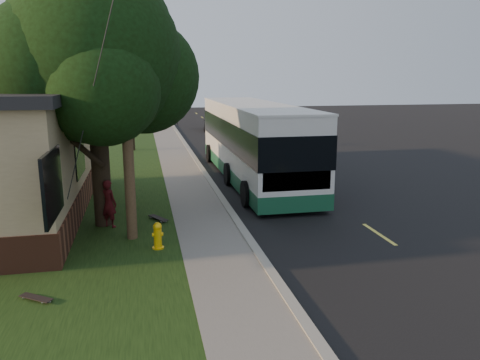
% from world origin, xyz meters
% --- Properties ---
extents(ground, '(120.00, 120.00, 0.00)m').
position_xyz_m(ground, '(0.00, 0.00, 0.00)').
color(ground, black).
rests_on(ground, ground).
extents(road, '(8.00, 80.00, 0.01)m').
position_xyz_m(road, '(4.00, 10.00, 0.01)').
color(road, black).
rests_on(road, ground).
extents(curb, '(0.25, 80.00, 0.12)m').
position_xyz_m(curb, '(0.00, 10.00, 0.06)').
color(curb, gray).
rests_on(curb, ground).
extents(sidewalk, '(2.00, 80.00, 0.08)m').
position_xyz_m(sidewalk, '(-1.00, 10.00, 0.04)').
color(sidewalk, slate).
rests_on(sidewalk, ground).
extents(grass_verge, '(5.00, 80.00, 0.07)m').
position_xyz_m(grass_verge, '(-4.50, 10.00, 0.04)').
color(grass_verge, black).
rests_on(grass_verge, ground).
extents(fire_hydrant, '(0.32, 0.32, 0.74)m').
position_xyz_m(fire_hydrant, '(-2.60, 0.00, 0.43)').
color(fire_hydrant, yellow).
rests_on(fire_hydrant, grass_verge).
extents(utility_pole, '(2.86, 3.21, 9.07)m').
position_xyz_m(utility_pole, '(-3.31, 0.99, 4.63)').
color(utility_pole, '#473321').
rests_on(utility_pole, ground).
extents(leafy_tree, '(6.30, 6.00, 7.80)m').
position_xyz_m(leafy_tree, '(-4.17, 2.65, 5.17)').
color(leafy_tree, black).
rests_on(leafy_tree, grass_verge).
extents(bare_tree_near, '(1.38, 1.21, 4.31)m').
position_xyz_m(bare_tree_near, '(-3.50, 18.00, 2.15)').
color(bare_tree_near, black).
rests_on(bare_tree_near, grass_verge).
extents(bare_tree_far, '(1.38, 1.21, 4.03)m').
position_xyz_m(bare_tree_far, '(-3.00, 30.00, 2.00)').
color(bare_tree_far, black).
rests_on(bare_tree_far, grass_verge).
extents(traffic_signal, '(0.18, 0.22, 5.50)m').
position_xyz_m(traffic_signal, '(0.50, 34.00, 3.16)').
color(traffic_signal, '#2D2D30').
rests_on(traffic_signal, ground).
extents(transit_bus, '(2.96, 12.84, 3.47)m').
position_xyz_m(transit_bus, '(2.07, 8.47, 1.85)').
color(transit_bus, silver).
rests_on(transit_bus, ground).
extents(skateboarder, '(0.66, 0.62, 1.51)m').
position_xyz_m(skateboarder, '(-4.00, 2.20, 0.82)').
color(skateboarder, '#440D11').
rests_on(skateboarder, grass_verge).
extents(skateboard_main, '(0.65, 0.90, 0.09)m').
position_xyz_m(skateboard_main, '(-2.50, 2.62, 0.13)').
color(skateboard_main, black).
rests_on(skateboard_main, grass_verge).
extents(skateboard_spare, '(0.76, 0.61, 0.07)m').
position_xyz_m(skateboard_spare, '(-5.23, -2.57, 0.13)').
color(skateboard_spare, black).
rests_on(skateboard_spare, grass_verge).
extents(distant_car, '(2.21, 4.32, 1.41)m').
position_xyz_m(distant_car, '(3.33, 29.08, 0.70)').
color(distant_car, black).
rests_on(distant_car, ground).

